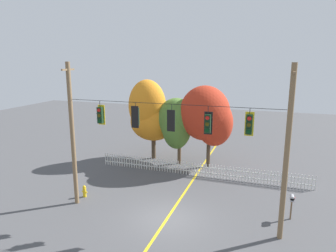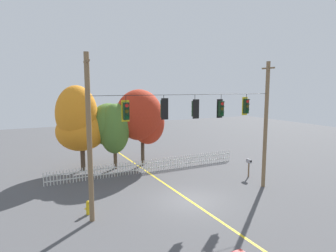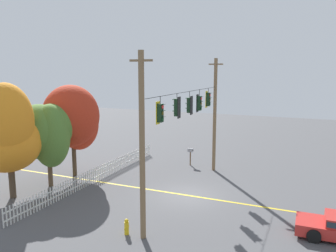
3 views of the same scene
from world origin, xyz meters
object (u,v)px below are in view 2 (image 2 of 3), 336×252
(traffic_signal_northbound_secondary, at_px, (221,109))
(autumn_oak_far_east, at_px, (142,117))
(roadside_mailbox, at_px, (249,162))
(traffic_signal_eastbound_side, at_px, (126,111))
(autumn_maple_near_fence, at_px, (81,124))
(traffic_signal_southbound_primary, at_px, (195,109))
(autumn_maple_mid, at_px, (113,125))
(traffic_signal_westbound_side, at_px, (246,106))
(fire_hydrant, at_px, (88,208))
(traffic_signal_northbound_primary, at_px, (164,109))

(traffic_signal_northbound_secondary, relative_size, autumn_oak_far_east, 0.22)
(autumn_oak_far_east, relative_size, roadside_mailbox, 4.73)
(traffic_signal_eastbound_side, relative_size, autumn_oak_far_east, 0.21)
(autumn_maple_near_fence, distance_m, roadside_mailbox, 13.91)
(traffic_signal_eastbound_side, relative_size, traffic_signal_northbound_secondary, 0.94)
(traffic_signal_southbound_primary, bearing_deg, traffic_signal_eastbound_side, 179.75)
(traffic_signal_southbound_primary, height_order, autumn_maple_mid, traffic_signal_southbound_primary)
(autumn_oak_far_east, distance_m, roadside_mailbox, 9.74)
(traffic_signal_eastbound_side, bearing_deg, autumn_maple_mid, 78.42)
(traffic_signal_westbound_side, distance_m, fire_hydrant, 11.58)
(traffic_signal_westbound_side, height_order, autumn_maple_mid, traffic_signal_westbound_side)
(traffic_signal_northbound_primary, bearing_deg, traffic_signal_eastbound_side, 179.51)
(autumn_maple_near_fence, bearing_deg, traffic_signal_northbound_secondary, -54.47)
(traffic_signal_southbound_primary, xyz_separation_m, fire_hydrant, (-6.28, 0.89, -5.32))
(traffic_signal_northbound_primary, relative_size, autumn_oak_far_east, 0.20)
(autumn_maple_mid, distance_m, roadside_mailbox, 11.52)
(traffic_signal_northbound_secondary, relative_size, autumn_maple_near_fence, 0.21)
(traffic_signal_westbound_side, xyz_separation_m, autumn_maple_mid, (-6.34, 9.17, -1.94))
(traffic_signal_northbound_primary, xyz_separation_m, traffic_signal_northbound_secondary, (3.97, 0.02, -0.12))
(traffic_signal_eastbound_side, xyz_separation_m, traffic_signal_northbound_primary, (2.22, -0.02, 0.05))
(traffic_signal_southbound_primary, xyz_separation_m, autumn_oak_far_east, (0.13, 8.93, -1.31))
(roadside_mailbox, bearing_deg, traffic_signal_northbound_secondary, -154.05)
(traffic_signal_northbound_primary, distance_m, autumn_maple_near_fence, 10.31)
(traffic_signal_southbound_primary, distance_m, fire_hydrant, 8.27)
(traffic_signal_northbound_secondary, bearing_deg, autumn_maple_near_fence, 125.53)
(roadside_mailbox, bearing_deg, traffic_signal_westbound_side, -138.15)
(traffic_signal_eastbound_side, xyz_separation_m, roadside_mailbox, (10.63, 2.16, -4.55))
(traffic_signal_northbound_primary, relative_size, fire_hydrant, 1.75)
(fire_hydrant, bearing_deg, roadside_mailbox, 5.81)
(fire_hydrant, bearing_deg, autumn_maple_near_fence, 81.76)
(traffic_signal_northbound_secondary, distance_m, fire_hydrant, 9.78)
(autumn_maple_mid, bearing_deg, traffic_signal_westbound_side, -55.34)
(traffic_signal_northbound_primary, distance_m, traffic_signal_northbound_secondary, 3.97)
(traffic_signal_northbound_secondary, relative_size, roadside_mailbox, 1.04)
(traffic_signal_eastbound_side, height_order, traffic_signal_westbound_side, same)
(traffic_signal_northbound_primary, relative_size, autumn_maple_mid, 0.25)
(traffic_signal_eastbound_side, relative_size, traffic_signal_westbound_side, 1.00)
(traffic_signal_westbound_side, relative_size, fire_hydrant, 1.77)
(traffic_signal_southbound_primary, relative_size, autumn_maple_mid, 0.25)
(traffic_signal_westbound_side, bearing_deg, traffic_signal_southbound_primary, -179.73)
(autumn_maple_near_fence, xyz_separation_m, fire_hydrant, (-1.28, -8.82, -3.57))
(traffic_signal_southbound_primary, distance_m, autumn_oak_far_east, 9.03)
(traffic_signal_northbound_secondary, xyz_separation_m, autumn_maple_near_fence, (-6.92, 9.69, -1.69))
(autumn_maple_mid, bearing_deg, autumn_maple_near_fence, 168.69)
(autumn_maple_mid, xyz_separation_m, roadside_mailbox, (8.75, -7.01, -2.64))
(traffic_signal_eastbound_side, bearing_deg, traffic_signal_southbound_primary, -0.25)
(traffic_signal_northbound_secondary, xyz_separation_m, fire_hydrant, (-8.20, 0.87, -5.26))
(traffic_signal_westbound_side, relative_size, autumn_oak_far_east, 0.21)
(traffic_signal_northbound_secondary, bearing_deg, roadside_mailbox, 25.95)
(roadside_mailbox, bearing_deg, traffic_signal_northbound_primary, -165.47)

